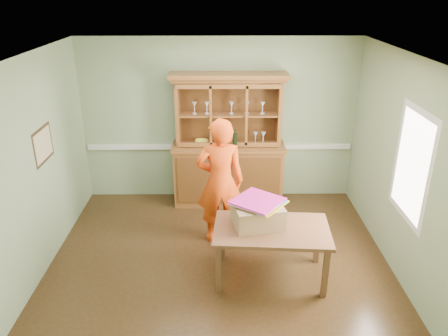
{
  "coord_description": "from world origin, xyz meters",
  "views": [
    {
      "loc": [
        0.02,
        -4.93,
        3.44
      ],
      "look_at": [
        0.07,
        0.4,
        1.18
      ],
      "focal_mm": 35.0,
      "sensor_mm": 36.0,
      "label": 1
    }
  ],
  "objects_px": {
    "china_hutch": "(228,159)",
    "dining_table": "(272,234)",
    "person": "(220,182)",
    "cardboard_box": "(258,215)"
  },
  "relations": [
    {
      "from": "china_hutch",
      "to": "cardboard_box",
      "type": "bearing_deg",
      "value": -80.88
    },
    {
      "from": "dining_table",
      "to": "person",
      "type": "relative_size",
      "value": 0.8
    },
    {
      "from": "cardboard_box",
      "to": "dining_table",
      "type": "bearing_deg",
      "value": -27.9
    },
    {
      "from": "china_hutch",
      "to": "dining_table",
      "type": "height_order",
      "value": "china_hutch"
    },
    {
      "from": "china_hutch",
      "to": "person",
      "type": "distance_m",
      "value": 1.24
    },
    {
      "from": "dining_table",
      "to": "china_hutch",
      "type": "bearing_deg",
      "value": 107.24
    },
    {
      "from": "cardboard_box",
      "to": "person",
      "type": "bearing_deg",
      "value": 119.99
    },
    {
      "from": "china_hutch",
      "to": "person",
      "type": "height_order",
      "value": "china_hutch"
    },
    {
      "from": "china_hutch",
      "to": "cardboard_box",
      "type": "xyz_separation_m",
      "value": [
        0.32,
        -2.02,
        0.07
      ]
    },
    {
      "from": "china_hutch",
      "to": "cardboard_box",
      "type": "relative_size",
      "value": 3.73
    }
  ]
}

